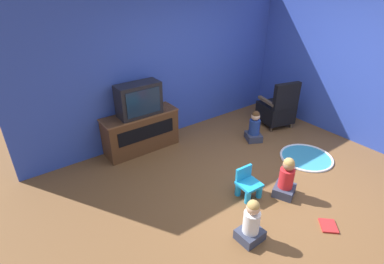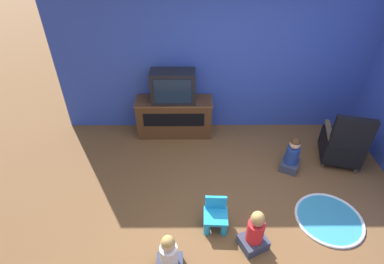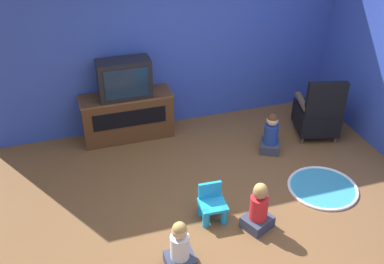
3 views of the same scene
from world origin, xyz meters
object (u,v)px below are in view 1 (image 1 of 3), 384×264
Objects in this scene: television at (139,99)px; child_watching_center at (254,128)px; yellow_kid_chair at (248,185)px; tv_cabinet at (141,131)px; child_watching_right at (251,223)px; child_watching_left at (286,179)px; black_armchair at (277,109)px; book at (328,226)px.

child_watching_center is at bearing -26.91° from television.
yellow_kid_chair is (0.59, -1.97, -0.77)m from television.
child_watching_right is (0.04, -2.57, -0.10)m from tv_cabinet.
yellow_kid_chair is 1.61m from child_watching_center.
child_watching_left is 1.02× the size of child_watching_center.
television is 0.75× the size of black_armchair.
black_armchair is 2.20m from child_watching_left.
tv_cabinet is 2.57m from child_watching_right.
child_watching_right is (-0.55, -0.57, 0.08)m from yellow_kid_chair.
black_armchair reaches higher than child_watching_left.
tv_cabinet is at bearing 109.06° from yellow_kid_chair.
yellow_kid_chair is at bearing 63.61° from book.
tv_cabinet reaches higher than child_watching_left.
black_armchair reaches higher than child_watching_right.
yellow_kid_chair is 0.53m from child_watching_left.
child_watching_left is (1.02, -2.29, -0.09)m from tv_cabinet.
child_watching_center is at bearing -27.62° from tv_cabinet.
television is at bearing 61.13° from book.
child_watching_center reaches higher than book.
tv_cabinet is 3.12× the size of yellow_kid_chair.
yellow_kid_chair is at bearing -73.31° from television.
television is 1.23× the size of child_watching_center.
yellow_kid_chair is at bearing 121.49° from child_watching_left.
child_watching_left is at bearing 57.43° from black_armchair.
child_watching_left is 1.02m from child_watching_right.
yellow_kid_chair is (0.59, -2.00, -0.18)m from tv_cabinet.
child_watching_right is at bearing 48.97° from black_armchair.
child_watching_center is 1.99× the size of book.
child_watching_left is at bearing 15.02° from child_watching_right.
yellow_kid_chair is 0.71× the size of child_watching_center.
child_watching_center is at bearing 20.86° from book.
television is 1.25× the size of child_watching_right.
television is at bearing 90.00° from child_watching_right.
child_watching_left is at bearing -65.97° from tv_cabinet.
tv_cabinet is at bearing 89.99° from child_watching_right.
yellow_kid_chair is 0.72× the size of child_watching_right.
black_armchair is at bearing 18.74° from child_watching_left.
book is (-0.85, -2.07, -0.24)m from child_watching_center.
tv_cabinet is 3.19m from book.
yellow_kid_chair is at bearing 157.50° from child_watching_center.
book is (-0.05, -0.73, -0.25)m from child_watching_left.
black_armchair is at bearing 33.17° from yellow_kid_chair.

